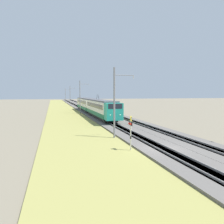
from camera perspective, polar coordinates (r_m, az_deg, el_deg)
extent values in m
plane|color=#7A705B|center=(21.16, 12.97, -10.09)|extent=(400.00, 400.00, 0.00)
cube|color=#605B56|center=(68.87, -7.12, 0.43)|extent=(240.00, 4.40, 0.30)
cube|color=#605B56|center=(69.64, -3.51, 0.51)|extent=(240.00, 4.40, 0.30)
cube|color=#4C4238|center=(68.87, -7.12, 0.43)|extent=(240.00, 1.57, 0.30)
cube|color=gray|center=(68.78, -7.56, 0.61)|extent=(240.00, 0.07, 0.15)
cube|color=gray|center=(68.93, -6.68, 0.62)|extent=(240.00, 0.07, 0.15)
cube|color=#4C4238|center=(69.64, -3.51, 0.51)|extent=(240.00, 1.57, 0.30)
cube|color=gray|center=(69.51, -3.94, 0.68)|extent=(240.00, 0.07, 0.15)
cube|color=gray|center=(69.73, -3.08, 0.70)|extent=(240.00, 0.07, 0.15)
cube|color=#99934C|center=(68.26, -12.52, 0.24)|extent=(240.00, 9.51, 0.12)
cube|color=teal|center=(36.10, 0.43, 0.09)|extent=(1.93, 2.84, 2.83)
cube|color=black|center=(35.75, 0.56, 1.57)|extent=(1.39, 2.37, 0.85)
sphere|color=#F2EAC6|center=(35.05, -0.44, -0.83)|extent=(0.20, 0.20, 0.20)
sphere|color=#F2EAC6|center=(35.50, 2.10, -0.76)|extent=(0.20, 0.20, 0.20)
cube|color=#196B47|center=(46.12, -3.03, -0.15)|extent=(18.61, 2.96, 0.79)
cube|color=silver|center=(46.01, -3.04, 1.60)|extent=(18.61, 2.96, 2.04)
cube|color=black|center=(46.00, -3.04, 1.81)|extent=(17.12, 2.98, 0.86)
cube|color=#515156|center=(45.96, -3.05, 3.03)|extent=(18.61, 2.72, 0.25)
cube|color=black|center=(46.18, -3.03, -0.98)|extent=(17.68, 2.51, 0.55)
cylinder|color=black|center=(38.77, -1.43, -1.86)|extent=(0.86, 0.12, 0.86)
cylinder|color=black|center=(39.04, 0.09, -1.82)|extent=(0.86, 0.12, 0.86)
cube|color=#196B47|center=(65.91, -6.77, 1.32)|extent=(20.54, 2.96, 0.79)
cube|color=silver|center=(65.84, -6.78, 2.55)|extent=(20.54, 2.96, 2.04)
cube|color=black|center=(65.84, -6.78, 2.69)|extent=(18.89, 2.98, 0.86)
cube|color=#515156|center=(65.81, -6.79, 3.55)|extent=(20.54, 2.72, 0.25)
cube|color=black|center=(65.96, -6.76, 0.74)|extent=(19.51, 2.51, 0.55)
cylinder|color=black|center=(48.64, -3.95, 3.92)|extent=(0.06, 0.33, 1.08)
cylinder|color=black|center=(48.71, -3.55, 3.92)|extent=(0.06, 0.33, 1.08)
cube|color=black|center=(39.02, -0.67, -3.12)|extent=(0.10, 0.10, 0.00)
cylinder|color=beige|center=(20.46, 4.91, -6.22)|extent=(0.11, 0.11, 2.97)
cylinder|color=black|center=(20.49, 4.90, -6.63)|extent=(0.12, 0.12, 0.25)
cube|color=black|center=(20.28, 4.93, -3.07)|extent=(0.70, 0.06, 0.36)
sphere|color=red|center=(20.04, 4.96, -3.16)|extent=(0.20, 0.20, 0.20)
sphere|color=red|center=(20.46, 4.53, -2.99)|extent=(0.20, 0.20, 0.20)
cube|color=yellow|center=(20.22, 4.94, -1.75)|extent=(0.49, 0.03, 0.49)
cube|color=yellow|center=(20.22, 4.94, -1.75)|extent=(0.49, 0.03, 0.49)
cylinder|color=slate|center=(25.85, 0.61, 2.26)|extent=(0.22, 0.22, 8.48)
cylinder|color=slate|center=(26.27, 3.17, 9.58)|extent=(0.08, 2.40, 0.08)
cylinder|color=#B2ADA8|center=(26.66, 5.65, 9.07)|extent=(0.10, 0.10, 0.30)
cylinder|color=slate|center=(58.34, -8.35, 3.81)|extent=(0.22, 0.22, 8.81)
cylinder|color=slate|center=(58.54, -7.22, 7.26)|extent=(0.08, 2.40, 0.08)
cylinder|color=#B2ADA8|center=(58.71, -6.05, 7.07)|extent=(0.10, 0.10, 0.30)
cylinder|color=slate|center=(91.24, -10.89, 4.02)|extent=(0.22, 0.22, 8.48)
cylinder|color=slate|center=(91.36, -10.17, 6.13)|extent=(0.08, 2.40, 0.08)
cylinder|color=#B2ADA8|center=(91.47, -9.41, 6.02)|extent=(0.10, 0.10, 0.30)
cylinder|color=slate|center=(124.23, -12.08, 4.18)|extent=(0.22, 0.22, 8.41)
cylinder|color=slate|center=(124.32, -11.55, 5.72)|extent=(0.08, 2.40, 0.08)
cylinder|color=#B2ADA8|center=(124.40, -10.99, 5.63)|extent=(0.10, 0.10, 0.30)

